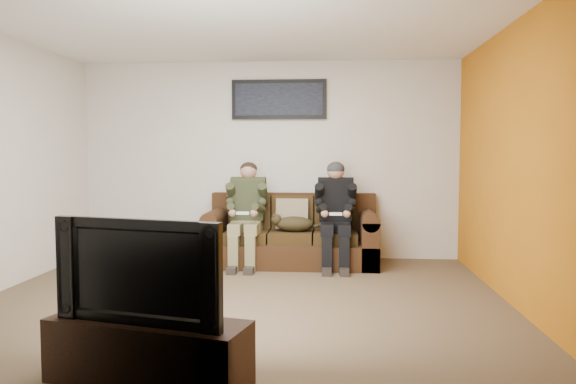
# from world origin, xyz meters

# --- Properties ---
(floor) EXTENTS (5.00, 5.00, 0.00)m
(floor) POSITION_xyz_m (0.00, 0.00, 0.00)
(floor) COLOR brown
(floor) RESTS_ON ground
(ceiling) EXTENTS (5.00, 5.00, 0.00)m
(ceiling) POSITION_xyz_m (0.00, 0.00, 2.60)
(ceiling) COLOR silver
(ceiling) RESTS_ON ground
(wall_back) EXTENTS (5.00, 0.00, 5.00)m
(wall_back) POSITION_xyz_m (0.00, 2.25, 1.30)
(wall_back) COLOR beige
(wall_back) RESTS_ON ground
(wall_front) EXTENTS (5.00, 0.00, 5.00)m
(wall_front) POSITION_xyz_m (0.00, -2.25, 1.30)
(wall_front) COLOR beige
(wall_front) RESTS_ON ground
(wall_right) EXTENTS (0.00, 4.50, 4.50)m
(wall_right) POSITION_xyz_m (2.50, 0.00, 1.30)
(wall_right) COLOR beige
(wall_right) RESTS_ON ground
(accent_wall_right) EXTENTS (0.00, 4.50, 4.50)m
(accent_wall_right) POSITION_xyz_m (2.49, 0.00, 1.30)
(accent_wall_right) COLOR #C36D13
(accent_wall_right) RESTS_ON ground
(sofa) EXTENTS (2.13, 0.92, 0.87)m
(sofa) POSITION_xyz_m (0.34, 1.83, 0.33)
(sofa) COLOR #372010
(sofa) RESTS_ON ground
(throw_pillow) EXTENTS (0.41, 0.19, 0.40)m
(throw_pillow) POSITION_xyz_m (0.34, 1.87, 0.62)
(throw_pillow) COLOR #867858
(throw_pillow) RESTS_ON sofa
(throw_blanket) EXTENTS (0.44, 0.21, 0.08)m
(throw_blanket) POSITION_xyz_m (-0.31, 2.09, 0.87)
(throw_blanket) COLOR tan
(throw_blanket) RESTS_ON sofa
(person_left) EXTENTS (0.51, 0.87, 1.28)m
(person_left) POSITION_xyz_m (-0.21, 1.65, 0.72)
(person_left) COLOR olive
(person_left) RESTS_ON sofa
(person_right) EXTENTS (0.51, 0.86, 1.29)m
(person_right) POSITION_xyz_m (0.88, 1.65, 0.72)
(person_right) COLOR black
(person_right) RESTS_ON sofa
(cat) EXTENTS (0.66, 0.26, 0.24)m
(cat) POSITION_xyz_m (0.36, 1.67, 0.53)
(cat) COLOR #3F3318
(cat) RESTS_ON sofa
(framed_poster) EXTENTS (1.25, 0.05, 0.52)m
(framed_poster) POSITION_xyz_m (0.14, 2.22, 2.10)
(framed_poster) COLOR black
(framed_poster) RESTS_ON wall_back
(tv_stand) EXTENTS (1.30, 0.68, 0.39)m
(tv_stand) POSITION_xyz_m (-0.27, -1.95, 0.20)
(tv_stand) COLOR black
(tv_stand) RESTS_ON ground
(television) EXTENTS (1.09, 0.40, 0.63)m
(television) POSITION_xyz_m (-0.27, -1.95, 0.70)
(television) COLOR black
(television) RESTS_ON tv_stand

